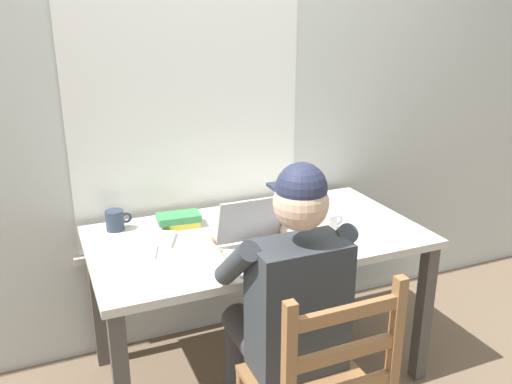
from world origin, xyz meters
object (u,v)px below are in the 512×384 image
(computer_mouse, at_px, (324,248))
(coffee_mug_dark, at_px, (115,220))
(book_stack_main, at_px, (278,221))
(desk, at_px, (257,251))
(seated_person, at_px, (285,298))
(coffee_mug_white, at_px, (328,222))
(book_stack_side, at_px, (180,219))
(laptop, at_px, (263,242))

(computer_mouse, relative_size, coffee_mug_dark, 0.82)
(book_stack_main, bearing_deg, desk, -170.96)
(seated_person, height_order, coffee_mug_white, seated_person)
(book_stack_side, bearing_deg, laptop, -61.17)
(laptop, xyz_separation_m, coffee_mug_dark, (-0.53, 0.50, -0.00))
(book_stack_side, bearing_deg, computer_mouse, -46.66)
(desk, height_order, seated_person, seated_person)
(desk, distance_m, laptop, 0.26)
(seated_person, height_order, coffee_mug_dark, seated_person)
(coffee_mug_white, bearing_deg, seated_person, -136.83)
(seated_person, xyz_separation_m, coffee_mug_white, (0.40, 0.37, 0.10))
(coffee_mug_dark, relative_size, book_stack_side, 0.59)
(laptop, bearing_deg, computer_mouse, -18.06)
(computer_mouse, distance_m, coffee_mug_white, 0.22)
(computer_mouse, xyz_separation_m, book_stack_side, (-0.48, 0.51, 0.02))
(laptop, height_order, book_stack_main, laptop)
(computer_mouse, relative_size, book_stack_side, 0.48)
(book_stack_main, bearing_deg, book_stack_side, 153.16)
(seated_person, relative_size, book_stack_main, 6.02)
(coffee_mug_white, xyz_separation_m, coffee_mug_dark, (-0.90, 0.40, 0.00))
(computer_mouse, xyz_separation_m, coffee_mug_white, (0.12, 0.18, 0.03))
(seated_person, distance_m, book_stack_side, 0.74)
(desk, distance_m, coffee_mug_dark, 0.67)
(coffee_mug_white, bearing_deg, book_stack_side, 151.03)
(desk, bearing_deg, seated_person, -100.78)
(coffee_mug_dark, bearing_deg, seated_person, -57.39)
(seated_person, bearing_deg, computer_mouse, 35.30)
(coffee_mug_dark, relative_size, book_stack_main, 0.59)
(laptop, xyz_separation_m, coffee_mug_white, (0.37, 0.10, -0.01))
(coffee_mug_dark, distance_m, book_stack_main, 0.75)
(computer_mouse, bearing_deg, seated_person, -144.70)
(computer_mouse, bearing_deg, coffee_mug_white, 55.60)
(laptop, xyz_separation_m, computer_mouse, (0.25, -0.08, -0.04))
(computer_mouse, bearing_deg, coffee_mug_dark, 143.05)
(seated_person, xyz_separation_m, book_stack_side, (-0.21, 0.71, 0.09))
(seated_person, bearing_deg, book_stack_side, 106.37)
(laptop, height_order, coffee_mug_dark, laptop)
(laptop, relative_size, book_stack_side, 1.59)
(computer_mouse, distance_m, coffee_mug_dark, 0.97)
(coffee_mug_white, relative_size, coffee_mug_dark, 1.03)
(seated_person, distance_m, coffee_mug_white, 0.56)
(desk, height_order, book_stack_side, book_stack_side)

